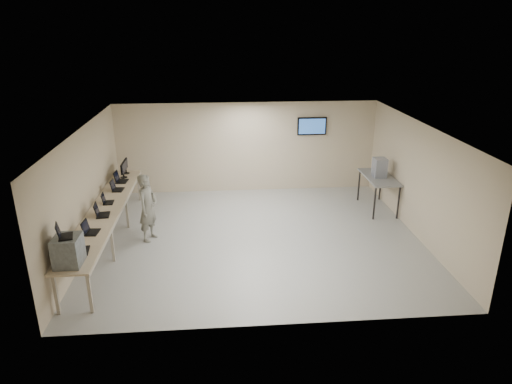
{
  "coord_description": "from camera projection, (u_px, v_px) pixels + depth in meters",
  "views": [
    {
      "loc": [
        -0.87,
        -10.22,
        5.05
      ],
      "look_at": [
        0.0,
        0.2,
        1.15
      ],
      "focal_mm": 32.0,
      "sensor_mm": 36.0,
      "label": 1
    }
  ],
  "objects": [
    {
      "name": "laptop_1",
      "position": [
        89.0,
        230.0,
        9.55
      ],
      "size": [
        0.32,
        0.38,
        0.28
      ],
      "rotation": [
        0.0,
        0.0,
        -0.08
      ],
      "color": "black",
      "rests_on": "workbench"
    },
    {
      "name": "equipment_box",
      "position": [
        68.0,
        251.0,
        8.24
      ],
      "size": [
        0.47,
        0.53,
        0.55
      ],
      "primitive_type": "cube",
      "rotation": [
        0.0,
        0.0,
        -0.01
      ],
      "color": "gray",
      "rests_on": "workbench"
    },
    {
      "name": "storage_bins",
      "position": [
        380.0,
        167.0,
        12.71
      ],
      "size": [
        0.34,
        0.37,
        0.53
      ],
      "color": "#959BAC",
      "rests_on": "side_table"
    },
    {
      "name": "laptop_on_box",
      "position": [
        62.0,
        234.0,
        8.12
      ],
      "size": [
        0.34,
        0.38,
        0.26
      ],
      "rotation": [
        0.0,
        0.0,
        0.26
      ],
      "color": "black",
      "rests_on": "equipment_box"
    },
    {
      "name": "monitor_far",
      "position": [
        126.0,
        165.0,
        13.24
      ],
      "size": [
        0.19,
        0.43,
        0.42
      ],
      "color": "black",
      "rests_on": "workbench"
    },
    {
      "name": "monitor_near",
      "position": [
        123.0,
        169.0,
        12.89
      ],
      "size": [
        0.19,
        0.43,
        0.43
      ],
      "color": "black",
      "rests_on": "workbench"
    },
    {
      "name": "laptop_3",
      "position": [
        106.0,
        201.0,
        11.13
      ],
      "size": [
        0.28,
        0.33,
        0.25
      ],
      "rotation": [
        0.0,
        0.0,
        0.06
      ],
      "color": "black",
      "rests_on": "workbench"
    },
    {
      "name": "laptop_5",
      "position": [
        120.0,
        179.0,
        12.61
      ],
      "size": [
        0.34,
        0.4,
        0.3
      ],
      "rotation": [
        0.0,
        0.0,
        -0.07
      ],
      "color": "black",
      "rests_on": "workbench"
    },
    {
      "name": "laptop_4",
      "position": [
        116.0,
        188.0,
        11.97
      ],
      "size": [
        0.31,
        0.37,
        0.28
      ],
      "rotation": [
        0.0,
        0.0,
        -0.05
      ],
      "color": "black",
      "rests_on": "workbench"
    },
    {
      "name": "laptop_2",
      "position": [
        100.0,
        213.0,
        10.4
      ],
      "size": [
        0.35,
        0.41,
        0.3
      ],
      "rotation": [
        0.0,
        0.0,
        0.11
      ],
      "color": "black",
      "rests_on": "workbench"
    },
    {
      "name": "soldier",
      "position": [
        148.0,
        208.0,
        11.02
      ],
      "size": [
        0.61,
        0.72,
        1.68
      ],
      "primitive_type": "imported",
      "rotation": [
        0.0,
        0.0,
        1.17
      ],
      "color": "#575951",
      "rests_on": "ground"
    },
    {
      "name": "side_table",
      "position": [
        379.0,
        179.0,
        12.83
      ],
      "size": [
        0.76,
        1.64,
        0.98
      ],
      "color": "gray",
      "rests_on": "ground"
    },
    {
      "name": "room",
      "position": [
        258.0,
        184.0,
        10.94
      ],
      "size": [
        8.01,
        7.01,
        2.81
      ],
      "color": "#B6B6B6",
      "rests_on": "ground"
    },
    {
      "name": "laptop_0",
      "position": [
        77.0,
        248.0,
        8.76
      ],
      "size": [
        0.37,
        0.43,
        0.31
      ],
      "rotation": [
        0.0,
        0.0,
        0.13
      ],
      "color": "black",
      "rests_on": "workbench"
    },
    {
      "name": "workbench",
      "position": [
        106.0,
        212.0,
        10.81
      ],
      "size": [
        0.76,
        6.0,
        0.9
      ],
      "color": "beige",
      "rests_on": "ground"
    }
  ]
}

